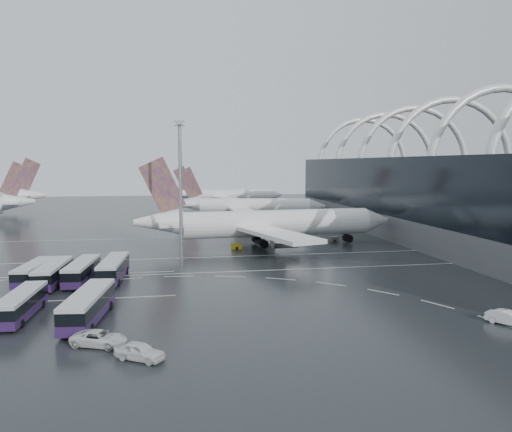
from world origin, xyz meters
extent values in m
plane|color=black|center=(0.00, 0.00, 0.00)|extent=(420.00, 420.00, 0.00)
cube|color=#545659|center=(62.00, 20.00, 3.00)|extent=(42.00, 160.00, 6.00)
cube|color=black|center=(62.00, 20.00, 13.00)|extent=(42.00, 160.00, 14.00)
torus|color=white|center=(58.00, 9.00, 18.00)|extent=(33.80, 1.80, 33.80)
torus|color=white|center=(58.00, 28.00, 18.00)|extent=(33.80, 1.80, 33.80)
torus|color=white|center=(58.00, 47.00, 18.00)|extent=(33.80, 1.80, 33.80)
torus|color=white|center=(58.00, 66.00, 18.00)|extent=(33.80, 1.80, 33.80)
torus|color=white|center=(58.00, 85.00, 18.00)|extent=(33.80, 1.80, 33.80)
cube|color=silver|center=(0.00, -2.00, 0.01)|extent=(120.00, 0.25, 0.01)
cube|color=silver|center=(0.00, 12.00, 0.01)|extent=(120.00, 0.25, 0.01)
cube|color=silver|center=(0.00, 40.00, 0.01)|extent=(120.00, 0.25, 0.01)
cube|color=silver|center=(-24.00, -16.00, 0.01)|extent=(28.00, 0.25, 0.01)
cube|color=silver|center=(-24.00, 0.00, 0.01)|extent=(28.00, 0.25, 0.01)
cylinder|color=white|center=(13.24, 23.19, 5.19)|extent=(42.80, 9.03, 5.90)
cone|color=white|center=(37.46, 24.99, 5.19)|extent=(6.52, 6.33, 5.90)
cone|color=white|center=(-13.02, 21.24, 6.20)|extent=(10.58, 6.64, 5.90)
cube|color=#471A6E|center=(-12.00, 21.32, 13.73)|extent=(9.82, 1.33, 12.50)
cube|color=white|center=(-10.99, 21.39, 6.20)|extent=(5.92, 18.60, 0.51)
cube|color=white|center=(10.12, 10.21, 4.58)|extent=(13.95, 26.41, 0.81)
cube|color=white|center=(8.24, 35.57, 4.58)|extent=(10.49, 26.16, 0.81)
cylinder|color=slate|center=(12.90, 13.99, 2.75)|extent=(5.83, 3.86, 3.46)
cylinder|color=slate|center=(11.54, 32.25, 2.75)|extent=(5.83, 3.86, 3.46)
cube|color=black|center=(9.18, 22.89, 1.12)|extent=(12.65, 7.40, 2.24)
cylinder|color=white|center=(17.13, 75.63, 4.53)|extent=(36.16, 11.99, 5.16)
cone|color=white|center=(37.33, 71.65, 4.53)|extent=(6.23, 6.09, 5.16)
cone|color=white|center=(-4.81, 79.95, 5.42)|extent=(9.72, 6.78, 5.16)
cube|color=#471A6E|center=(-3.94, 79.78, 12.00)|extent=(8.50, 2.18, 10.93)
cube|color=white|center=(-3.07, 79.61, 5.42)|extent=(7.02, 16.47, 0.44)
cube|color=white|center=(11.49, 65.42, 4.00)|extent=(6.55, 22.31, 0.71)
cube|color=white|center=(15.79, 87.22, 4.00)|extent=(14.46, 22.88, 0.71)
cylinder|color=slate|center=(14.71, 67.95, 2.40)|extent=(5.38, 3.91, 3.02)
cylinder|color=slate|center=(17.80, 83.65, 2.40)|extent=(5.38, 3.91, 3.02)
cube|color=black|center=(13.64, 76.32, 0.98)|extent=(11.57, 7.64, 1.96)
cylinder|color=white|center=(16.49, 131.97, 4.57)|extent=(35.00, 6.31, 5.20)
cone|color=white|center=(36.59, 132.61, 4.57)|extent=(5.54, 5.37, 5.20)
cone|color=white|center=(-5.41, 131.27, 5.47)|extent=(9.13, 5.48, 5.20)
cube|color=#471A6E|center=(-4.51, 131.30, 12.10)|extent=(8.65, 0.81, 11.02)
cube|color=white|center=(-3.62, 131.33, 5.47)|extent=(4.55, 16.26, 0.45)
cube|color=white|center=(13.26, 120.66, 4.03)|extent=(11.45, 23.26, 0.72)
cube|color=white|center=(12.54, 143.06, 4.03)|extent=(10.13, 23.17, 0.72)
cylinder|color=slate|center=(15.85, 123.88, 2.42)|extent=(5.03, 3.20, 3.05)
cylinder|color=slate|center=(15.33, 140.01, 2.42)|extent=(5.03, 3.20, 3.05)
cube|color=black|center=(12.90, 131.86, 0.99)|extent=(10.93, 6.08, 1.97)
cone|color=white|center=(-59.42, 89.19, 6.00)|extent=(10.87, 7.78, 5.71)
cube|color=#471A6E|center=(-60.38, 88.97, 13.29)|extent=(9.37, 2.71, 12.10)
cube|color=white|center=(-61.34, 88.75, 6.00)|extent=(8.31, 18.26, 0.49)
cone|color=white|center=(-62.43, 115.36, 6.45)|extent=(10.83, 6.60, 6.13)
cube|color=#471A6E|center=(-63.49, 115.32, 14.27)|extent=(10.20, 1.09, 13.00)
cube|color=white|center=(-64.55, 115.27, 6.45)|extent=(5.60, 19.22, 0.53)
cube|color=#2D1542|center=(-31.57, -4.30, 0.85)|extent=(3.96, 12.46, 1.04)
cube|color=black|center=(-31.57, -4.30, 1.98)|extent=(3.99, 12.22, 1.22)
cube|color=#BBBBC0|center=(-31.57, -4.30, 2.80)|extent=(3.96, 12.46, 0.42)
cylinder|color=black|center=(-30.67, -8.33, 0.47)|extent=(0.42, 0.97, 0.94)
cylinder|color=black|center=(-33.28, -8.07, 0.47)|extent=(0.42, 0.97, 0.94)
cylinder|color=black|center=(-29.87, -0.54, 0.47)|extent=(0.42, 0.97, 0.94)
cylinder|color=black|center=(-32.48, -0.27, 0.47)|extent=(0.42, 0.97, 0.94)
cube|color=#2D1542|center=(-28.34, -6.28, 0.91)|extent=(3.63, 13.33, 1.12)
cube|color=black|center=(-28.34, -6.28, 2.13)|extent=(3.67, 13.07, 1.32)
cube|color=#BBBBC0|center=(-28.34, -6.28, 3.02)|extent=(3.63, 13.33, 0.46)
cylinder|color=black|center=(-27.15, -10.57, 0.51)|extent=(0.41, 1.03, 1.01)
cylinder|color=black|center=(-29.97, -10.42, 0.51)|extent=(0.41, 1.03, 1.01)
cylinder|color=black|center=(-26.71, -2.14, 0.51)|extent=(0.41, 1.03, 1.01)
cylinder|color=black|center=(-29.53, -1.99, 0.51)|extent=(0.41, 1.03, 1.01)
cube|color=#2D1542|center=(-24.30, -5.27, 0.91)|extent=(4.01, 13.29, 1.11)
cube|color=black|center=(-24.30, -5.27, 2.11)|extent=(4.04, 13.03, 1.31)
cube|color=#BBBBC0|center=(-24.30, -5.27, 3.00)|extent=(4.01, 13.29, 0.45)
cylinder|color=black|center=(-23.25, -9.56, 0.50)|extent=(0.44, 1.03, 1.01)
cylinder|color=black|center=(-26.05, -9.33, 0.50)|extent=(0.44, 1.03, 1.01)
cylinder|color=black|center=(-22.55, -1.21, 0.50)|extent=(0.44, 1.03, 1.01)
cylinder|color=black|center=(-25.35, -0.98, 0.50)|extent=(0.44, 1.03, 1.01)
cube|color=#2D1542|center=(-19.60, -4.53, 0.94)|extent=(3.89, 13.71, 1.15)
cube|color=black|center=(-19.60, -4.53, 2.19)|extent=(3.93, 13.45, 1.35)
cube|color=#BBBBC0|center=(-19.60, -4.53, 3.10)|extent=(3.89, 13.71, 0.47)
cylinder|color=black|center=(-18.43, -8.95, 0.52)|extent=(0.43, 1.06, 1.04)
cylinder|color=black|center=(-21.33, -8.77, 0.52)|extent=(0.43, 1.06, 1.04)
cylinder|color=black|center=(-17.88, -0.30, 0.52)|extent=(0.43, 1.06, 1.04)
cylinder|color=black|center=(-20.77, -0.11, 0.52)|extent=(0.43, 1.06, 1.04)
cube|color=#2D1542|center=(-28.39, -23.10, 0.86)|extent=(3.39, 12.55, 1.05)
cube|color=black|center=(-28.39, -23.10, 2.01)|extent=(3.43, 12.30, 1.24)
cube|color=#BBBBC0|center=(-28.39, -23.10, 2.84)|extent=(3.39, 12.55, 0.43)
cylinder|color=black|center=(-27.26, -27.14, 0.48)|extent=(0.38, 0.97, 0.96)
cylinder|color=black|center=(-26.86, -19.20, 0.48)|extent=(0.38, 0.97, 0.96)
cylinder|color=black|center=(-29.52, -19.06, 0.48)|extent=(0.38, 0.97, 0.96)
cube|color=#2D1542|center=(-20.23, -25.77, 0.97)|extent=(4.70, 14.26, 1.18)
cube|color=black|center=(-20.23, -25.77, 2.26)|extent=(4.73, 13.98, 1.40)
cube|color=#BBBBC0|center=(-20.23, -25.77, 3.20)|extent=(4.70, 14.26, 0.48)
cylinder|color=black|center=(-19.26, -30.39, 0.54)|extent=(0.50, 1.11, 1.08)
cylinder|color=black|center=(-22.23, -30.05, 0.54)|extent=(0.50, 1.11, 1.08)
cylinder|color=black|center=(-18.23, -21.50, 0.54)|extent=(0.50, 1.11, 1.08)
cylinder|color=black|center=(-21.21, -21.16, 0.54)|extent=(0.50, 1.11, 1.08)
imported|color=white|center=(-17.88, -34.47, 0.79)|extent=(6.25, 4.49, 1.58)
imported|color=white|center=(-13.62, -38.85, 0.84)|extent=(5.25, 4.30, 1.68)
imported|color=white|center=(27.53, -35.64, 0.80)|extent=(4.14, 5.00, 1.61)
cylinder|color=gray|center=(-8.52, 8.22, 12.80)|extent=(0.64, 0.64, 25.61)
cube|color=gray|center=(-8.52, 8.22, 25.88)|extent=(2.01, 2.01, 0.73)
cube|color=white|center=(-8.52, 8.22, 25.61)|extent=(1.83, 1.83, 0.37)
cube|color=slate|center=(20.24, 31.02, 0.55)|extent=(2.01, 1.19, 1.10)
cube|color=#B79F18|center=(3.61, 20.73, 0.61)|extent=(2.22, 1.31, 1.21)
cube|color=slate|center=(27.91, 27.20, 0.54)|extent=(1.98, 1.17, 1.08)
camera|label=1|loc=(-10.60, -85.48, 18.44)|focal=35.00mm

